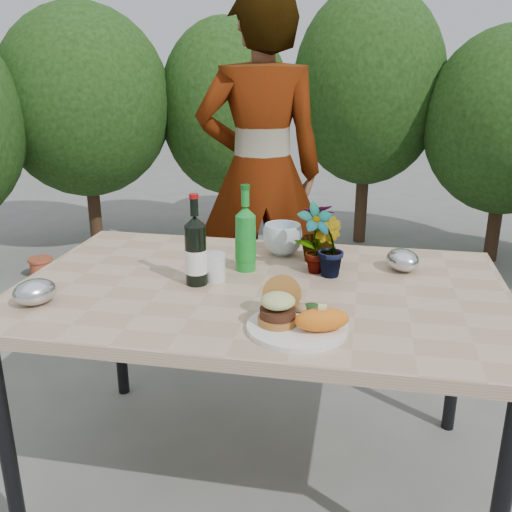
% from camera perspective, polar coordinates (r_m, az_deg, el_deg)
% --- Properties ---
extents(ground, '(80.00, 80.00, 0.00)m').
position_cam_1_polar(ground, '(2.27, 0.41, -20.80)').
color(ground, '#63635F').
rests_on(ground, ground).
extents(patio_table, '(1.60, 1.00, 0.75)m').
position_cam_1_polar(patio_table, '(1.91, 0.46, -4.57)').
color(patio_table, tan).
rests_on(patio_table, ground).
extents(shrub_hedge, '(6.87, 4.96, 2.03)m').
position_cam_1_polar(shrub_hedge, '(3.40, 8.54, 12.70)').
color(shrub_hedge, '#382316').
rests_on(shrub_hedge, ground).
extents(dinner_plate, '(0.28, 0.28, 0.01)m').
position_cam_1_polar(dinner_plate, '(1.59, 4.15, -7.12)').
color(dinner_plate, white).
rests_on(dinner_plate, patio_table).
extents(burger_stack, '(0.11, 0.16, 0.11)m').
position_cam_1_polar(burger_stack, '(1.59, 2.30, -4.95)').
color(burger_stack, '#B7722D').
rests_on(burger_stack, dinner_plate).
extents(sweet_potato, '(0.17, 0.12, 0.06)m').
position_cam_1_polar(sweet_potato, '(1.55, 6.61, -6.34)').
color(sweet_potato, orange).
rests_on(sweet_potato, dinner_plate).
extents(grilled_veg, '(0.08, 0.05, 0.03)m').
position_cam_1_polar(grilled_veg, '(1.66, 5.15, -5.15)').
color(grilled_veg, olive).
rests_on(grilled_veg, dinner_plate).
extents(wine_bottle, '(0.07, 0.07, 0.31)m').
position_cam_1_polar(wine_bottle, '(1.87, -6.04, 0.43)').
color(wine_bottle, black).
rests_on(wine_bottle, patio_table).
extents(sparkling_water, '(0.07, 0.07, 0.31)m').
position_cam_1_polar(sparkling_water, '(1.99, -1.05, 1.66)').
color(sparkling_water, '#19892B').
rests_on(sparkling_water, patio_table).
extents(plastic_cup, '(0.07, 0.07, 0.09)m').
position_cam_1_polar(plastic_cup, '(1.92, -4.15, -1.10)').
color(plastic_cup, silver).
rests_on(plastic_cup, patio_table).
extents(seedling_left, '(0.16, 0.14, 0.25)m').
position_cam_1_polar(seedling_left, '(1.97, 5.95, 1.72)').
color(seedling_left, '#1F561D').
rests_on(seedling_left, patio_table).
extents(seedling_mid, '(0.14, 0.14, 0.20)m').
position_cam_1_polar(seedling_mid, '(1.96, 7.26, 0.87)').
color(seedling_mid, '#2C571D').
rests_on(seedling_mid, patio_table).
extents(seedling_right, '(0.16, 0.16, 0.22)m').
position_cam_1_polar(seedling_right, '(2.09, 6.22, 2.36)').
color(seedling_right, '#295F20').
rests_on(seedling_right, patio_table).
extents(blue_bowl, '(0.20, 0.20, 0.12)m').
position_cam_1_polar(blue_bowl, '(2.18, 2.66, 1.69)').
color(blue_bowl, silver).
rests_on(blue_bowl, patio_table).
extents(foil_packet_left, '(0.16, 0.17, 0.08)m').
position_cam_1_polar(foil_packet_left, '(1.86, -21.24, -3.37)').
color(foil_packet_left, silver).
rests_on(foil_packet_left, patio_table).
extents(foil_packet_right, '(0.16, 0.17, 0.08)m').
position_cam_1_polar(foil_packet_right, '(2.07, 14.45, -0.38)').
color(foil_packet_right, silver).
rests_on(foil_packet_right, patio_table).
extents(person, '(0.75, 0.60, 1.80)m').
position_cam_1_polar(person, '(2.97, 0.48, 8.23)').
color(person, '#A46852').
rests_on(person, ground).
extents(terracotta_pot, '(0.17, 0.17, 0.14)m').
position_cam_1_polar(terracotta_pot, '(4.31, -20.68, -1.05)').
color(terracotta_pot, '#BD4D30').
rests_on(terracotta_pot, ground).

